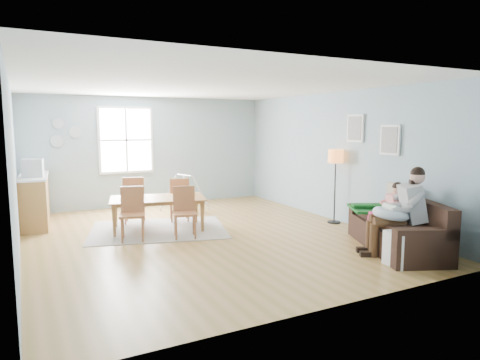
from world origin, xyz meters
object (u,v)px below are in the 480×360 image
storage_cube (404,249)px  dining_table (158,214)px  monitor (32,168)px  counter (35,200)px  floor_lamp (336,162)px  chair_se (184,209)px  chair_nw (134,197)px  sofa (400,231)px  father (401,208)px  toddler (391,203)px  chair_ne (179,197)px  baby_swing (185,195)px  chair_sw (132,210)px

storage_cube → dining_table: 4.47m
storage_cube → monitor: (-4.63, 4.91, 0.94)m
counter → monitor: 0.76m
counter → floor_lamp: bearing=-25.8°
chair_se → chair_nw: 1.55m
sofa → floor_lamp: (0.29, 1.98, 0.96)m
dining_table → monitor: size_ratio=4.28×
father → chair_nw: (-3.16, 4.00, -0.18)m
monitor → storage_cube: bearing=-46.7°
chair_nw → storage_cube: bearing=-57.4°
sofa → toddler: toddler is taller
chair_se → chair_ne: size_ratio=0.99×
floor_lamp → storage_cube: bearing=-108.8°
floor_lamp → dining_table: (-3.41, 1.09, -0.94)m
storage_cube → monitor: monitor is taller
counter → baby_swing: size_ratio=1.68×
father → floor_lamp: 2.32m
father → toddler: bearing=60.4°
storage_cube → counter: size_ratio=0.27×
sofa → toddler: size_ratio=2.59×
floor_lamp → chair_se: bearing=173.4°
storage_cube → chair_sw: 4.48m
counter → sofa: bearing=-41.7°
floor_lamp → baby_swing: floor_lamp is taller
chair_ne → counter: counter is taller
sofa → storage_cube: (-0.59, -0.61, -0.05)m
floor_lamp → chair_nw: bearing=154.0°
dining_table → counter: counter is taller
sofa → chair_nw: bearing=131.9°
sofa → toddler: (0.01, 0.21, 0.42)m
chair_ne → chair_sw: bearing=-141.2°
father → chair_se: 3.66m
chair_se → monitor: bearing=140.5°
chair_se → dining_table: bearing=110.9°
toddler → storage_cube: bearing=-125.8°
monitor → sofa: bearing=-39.5°
dining_table → chair_ne: chair_ne is taller
chair_sw → counter: size_ratio=0.51×
chair_nw → counter: (-1.81, 0.86, -0.05)m
storage_cube → chair_nw: size_ratio=0.51×
floor_lamp → chair_nw: (-3.69, 1.80, -0.70)m
chair_sw → counter: counter is taller
chair_nw → chair_sw: bearing=-104.9°
chair_sw → chair_se: size_ratio=1.03×
chair_ne → monitor: monitor is taller
floor_lamp → chair_ne: bearing=150.8°
sofa → chair_sw: bearing=145.2°
sofa → baby_swing: bearing=114.5°
storage_cube → chair_nw: (-2.81, 4.40, 0.31)m
chair_sw → storage_cube: bearing=-45.6°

